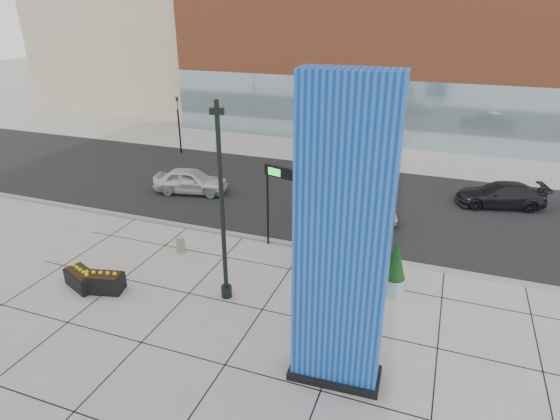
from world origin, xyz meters
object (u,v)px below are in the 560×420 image
(public_art_sculpture, at_px, (336,239))
(car_silver_mid, at_px, (353,210))
(lamp_post, at_px, (223,224))
(overhead_street_sign, at_px, (281,178))
(blue_pylon, at_px, (342,249))
(car_white_west, at_px, (191,181))
(concrete_bollard, at_px, (181,245))

(public_art_sculpture, distance_m, car_silver_mid, 4.46)
(lamp_post, relative_size, overhead_street_sign, 1.92)
(overhead_street_sign, height_order, car_silver_mid, overhead_street_sign)
(public_art_sculpture, relative_size, car_silver_mid, 1.12)
(public_art_sculpture, height_order, car_silver_mid, public_art_sculpture)
(blue_pylon, relative_size, public_art_sculpture, 1.87)
(lamp_post, xyz_separation_m, car_white_west, (-6.64, 8.88, -2.27))
(concrete_bollard, xyz_separation_m, car_white_west, (-3.22, 6.47, 0.36))
(public_art_sculpture, bearing_deg, lamp_post, -151.40)
(concrete_bollard, distance_m, car_white_west, 7.24)
(overhead_street_sign, distance_m, car_white_west, 8.80)
(public_art_sculpture, bearing_deg, blue_pylon, -96.18)
(blue_pylon, height_order, car_silver_mid, blue_pylon)
(car_white_west, height_order, car_silver_mid, car_white_west)
(car_white_west, bearing_deg, blue_pylon, -146.77)
(concrete_bollard, bearing_deg, car_white_west, 116.47)
(lamp_post, xyz_separation_m, public_art_sculpture, (3.21, 3.68, -1.76))
(blue_pylon, relative_size, concrete_bollard, 12.11)
(lamp_post, distance_m, car_silver_mid, 8.95)
(concrete_bollard, distance_m, car_silver_mid, 8.61)
(blue_pylon, height_order, concrete_bollard, blue_pylon)
(lamp_post, xyz_separation_m, concrete_bollard, (-3.42, 2.41, -2.62))
(public_art_sculpture, xyz_separation_m, overhead_street_sign, (-2.66, 0.80, 2.04))
(concrete_bollard, relative_size, car_white_west, 0.17)
(concrete_bollard, height_order, overhead_street_sign, overhead_street_sign)
(car_white_west, bearing_deg, car_silver_mid, -106.22)
(concrete_bollard, height_order, car_white_west, car_white_west)
(car_silver_mid, bearing_deg, lamp_post, 145.01)
(public_art_sculpture, bearing_deg, overhead_street_sign, 142.96)
(overhead_street_sign, xyz_separation_m, car_silver_mid, (2.49, 3.62, -2.57))
(lamp_post, bearing_deg, car_silver_mid, 69.44)
(blue_pylon, height_order, overhead_street_sign, blue_pylon)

